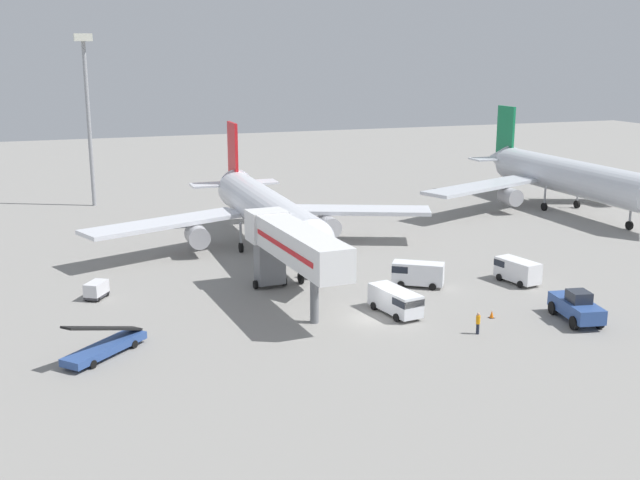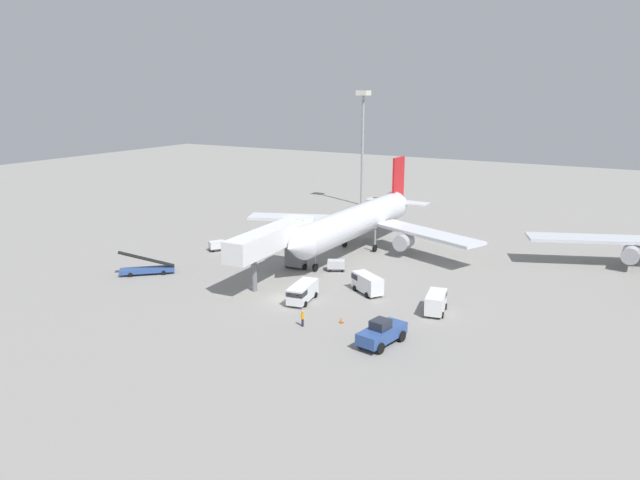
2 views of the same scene
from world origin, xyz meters
name	(u,v)px [view 2 (image 2 of 2)]	position (x,y,z in m)	size (l,w,h in m)	color
ground_plane	(284,299)	(0.00, 0.00, 0.00)	(300.00, 300.00, 0.00)	gray
airplane_at_gate	(359,221)	(-2.28, 24.42, 4.64)	(39.56, 38.73, 12.89)	silver
jet_bridge	(275,240)	(-5.15, 5.97, 5.35)	(4.29, 17.42, 7.19)	silver
pushback_tug	(382,333)	(15.34, -6.06, 1.22)	(3.37, 6.06, 2.63)	#2D4C8E
belt_loader_truck	(147,269)	(-21.40, -0.77, 0.78)	(6.45, 6.14, 3.34)	#2D4C8E
service_van_outer_left	(302,292)	(2.28, 0.44, 1.22)	(2.90, 5.71, 2.12)	white
service_van_outer_right	(436,301)	(16.99, 4.97, 1.27)	(2.78, 4.77, 2.23)	white
service_van_near_center	(367,283)	(7.48, 7.05, 1.31)	(4.95, 4.16, 2.30)	white
baggage_cart_mid_left	(217,245)	(-20.99, 13.30, 0.85)	(2.37, 2.68, 1.53)	#38383D
baggage_cart_far_right	(336,265)	(-0.09, 13.19, 0.84)	(2.69, 2.27, 1.52)	#38383D
ground_crew_worker_foreground	(303,318)	(6.26, -5.97, 0.93)	(0.44, 0.44, 1.76)	#1E2333
safety_cone_alpha	(341,320)	(9.33, -3.07, 0.31)	(0.41, 0.41, 0.62)	black
apron_light_mast	(363,126)	(-18.11, 58.10, 16.72)	(2.40, 2.40, 23.82)	#93969B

